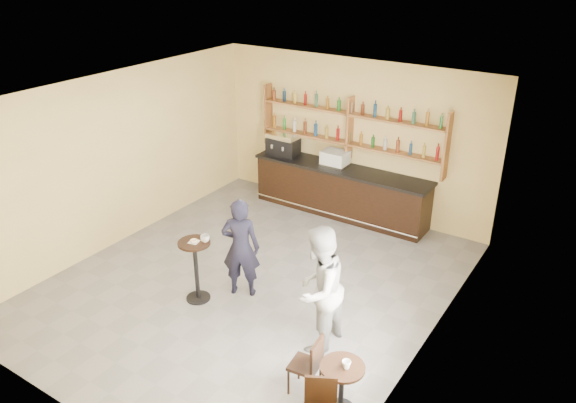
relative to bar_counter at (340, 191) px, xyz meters
The scene contains 22 objects.
floor 3.19m from the bar_counter, 89.40° to the right, with size 7.00×7.00×0.00m, color slate.
ceiling 4.14m from the bar_counter, 89.40° to the right, with size 7.00×7.00×0.00m, color white.
wall_back 1.14m from the bar_counter, 84.62° to the left, with size 7.00×7.00×0.00m, color #ECD086.
wall_front 6.74m from the bar_counter, 89.72° to the right, with size 7.00×7.00×0.00m, color #ECD086.
wall_left 4.46m from the bar_counter, 133.29° to the right, with size 7.00×7.00×0.00m, color #ECD086.
wall_right 4.50m from the bar_counter, 46.08° to the right, with size 7.00×7.00×0.00m, color #ECD086.
window_pane 5.43m from the bar_counter, 55.17° to the right, with size 2.00×2.00×0.00m, color white.
window_frame 5.43m from the bar_counter, 55.22° to the right, with size 0.04×1.70×2.10m, color black, non-canonical shape.
shelf_unit 1.31m from the bar_counter, 81.47° to the left, with size 4.00×0.26×1.40m, color brown, non-canonical shape.
liquor_bottles 1.48m from the bar_counter, 81.47° to the left, with size 3.68×0.10×1.00m, color #8C5919, non-canonical shape.
bar_counter is the anchor object (origin of this frame).
espresso_machine 1.62m from the bar_counter, behind, with size 0.66×0.42×0.47m, color black, non-canonical shape.
pastry_case 0.70m from the bar_counter, behind, with size 0.54×0.43×0.32m, color silver, non-canonical shape.
pedestal_table 4.02m from the bar_counter, 95.93° to the right, with size 0.51×0.51×1.04m, color black, non-canonical shape.
napkin 4.06m from the bar_counter, 95.93° to the right, with size 0.15×0.15×0.00m, color white.
donut 4.07m from the bar_counter, 95.77° to the right, with size 0.12×0.12×0.04m, color #DC9A50.
cup_pedestal 3.95m from the bar_counter, 94.04° to the right, with size 0.14×0.14×0.11m, color white.
man_main 3.48m from the bar_counter, 88.83° to the right, with size 0.61×0.40×1.68m, color black.
cafe_table 5.51m from the bar_counter, 61.45° to the right, with size 0.54×0.54×0.69m, color black, non-canonical shape.
cup_cafe 5.54m from the bar_counter, 61.00° to the right, with size 0.11×0.11×0.10m, color white.
chair_west 5.22m from the bar_counter, 66.50° to the right, with size 0.36×0.36×0.83m, color black, non-canonical shape.
patron_second 4.30m from the bar_counter, 65.86° to the right, with size 0.90×0.70×1.85m, color #95969A.
Camera 1 is at (4.89, -6.37, 5.25)m, focal length 35.00 mm.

